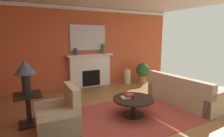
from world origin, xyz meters
name	(u,v)px	position (x,y,z in m)	size (l,w,h in m)	color
ground_plane	(131,114)	(0.00, 0.00, 0.00)	(9.04, 9.04, 0.00)	olive
wall_fireplace	(87,47)	(0.00, 3.12, 1.50)	(7.55, 0.12, 3.00)	#C65633
crown_moulding	(86,9)	(0.00, 3.04, 2.92)	(7.55, 0.08, 0.12)	white
area_rug	(133,115)	(0.00, -0.08, 0.01)	(3.20, 2.22, 0.01)	#993D33
fireplace	(90,71)	(0.03, 2.91, 0.59)	(1.80, 0.35, 1.26)	white
mantel_mirror	(88,38)	(0.03, 3.03, 1.88)	(1.40, 0.04, 0.94)	silver
sofa	(184,94)	(1.74, -0.10, 0.30)	(1.02, 2.15, 0.85)	tan
armchair_near_window	(59,118)	(-1.77, -0.01, 0.31)	(0.82, 0.82, 0.95)	#C1B293
coffee_table	(133,103)	(0.00, -0.08, 0.34)	(1.00, 1.00, 0.45)	black
side_table	(28,107)	(-2.30, 0.62, 0.40)	(0.56, 0.56, 0.70)	black
table_lamp	(25,71)	(-2.30, 0.62, 1.22)	(0.44, 0.44, 0.75)	black
vase_tall_corner	(127,76)	(1.56, 2.61, 0.29)	(0.27, 0.27, 0.58)	beige
vase_mantel_left	(76,52)	(-0.52, 2.86, 1.38)	(0.11, 0.11, 0.25)	navy
vase_mantel_right	(103,49)	(0.58, 2.86, 1.45)	(0.13, 0.13, 0.38)	#33703D
book_red_cover	(126,97)	(-0.17, 0.02, 0.47)	(0.22, 0.18, 0.04)	tan
book_art_folio	(129,95)	(-0.06, 0.01, 0.51)	(0.22, 0.16, 0.05)	maroon
potted_plant	(143,71)	(2.16, 2.39, 0.49)	(0.56, 0.56, 0.83)	#A8754C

